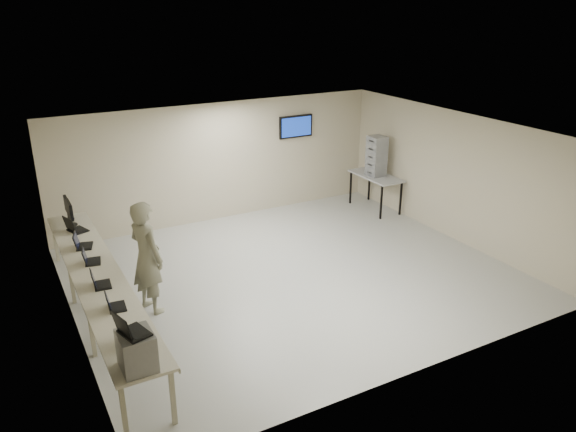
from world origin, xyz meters
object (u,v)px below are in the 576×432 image
equipment_box (137,351)px  side_table (376,178)px  soldier (147,257)px  workbench (98,278)px

equipment_box → side_table: equipment_box is taller
equipment_box → soldier: soldier is taller
equipment_box → workbench: bearing=88.2°
equipment_box → soldier: 2.93m
workbench → side_table: 7.52m
soldier → equipment_box: bearing=142.0°
workbench → equipment_box: 2.77m
equipment_box → soldier: (0.88, 2.79, -0.15)m
equipment_box → side_table: bearing=33.8°
soldier → side_table: 6.72m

